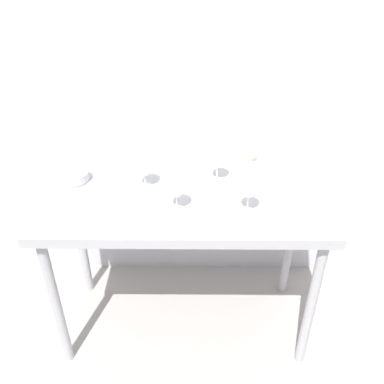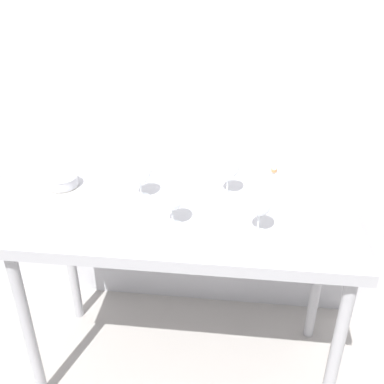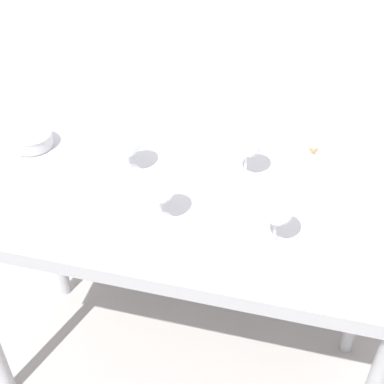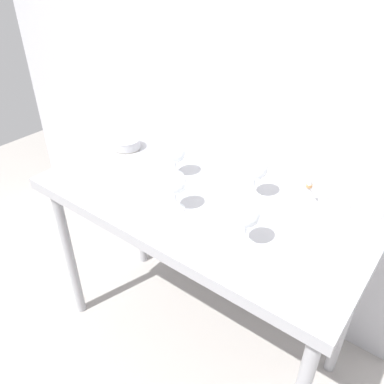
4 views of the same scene
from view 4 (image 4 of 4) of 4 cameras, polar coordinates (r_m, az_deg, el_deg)
The scene contains 10 objects.
ground_plane at distance 2.23m, azimuth 0.63°, elevation -20.56°, with size 6.00×6.00×0.00m, color #9D9893.
back_wall at distance 1.80m, azimuth 10.76°, elevation 16.70°, with size 3.80×0.04×2.60m, color #B6B6BC.
steel_counter at distance 1.65m, azimuth 0.67°, elevation -4.22°, with size 1.40×0.65×0.90m.
wine_glass_near_center at distance 1.47m, azimuth -2.49°, elevation 1.23°, with size 0.09×0.09×0.17m.
wine_glass_near_right at distance 1.30m, azimuth 8.18°, elevation -3.57°, with size 0.09×0.09×0.17m.
wine_glass_far_right at distance 1.56m, azimuth 9.44°, elevation 3.31°, with size 0.09×0.09×0.18m.
wine_glass_far_left at distance 1.70m, azimuth -2.51°, elevation 5.84°, with size 0.10×0.10×0.17m.
tasting_sheet_upper at distance 1.51m, azimuth 4.62°, elevation -3.35°, with size 0.16×0.21×0.00m, color white.
tasting_bowl at distance 2.01m, azimuth -9.69°, elevation 7.22°, with size 0.15×0.15×0.06m.
decanter_funnel at distance 1.60m, azimuth 16.74°, elevation -0.52°, with size 0.11×0.11×0.13m.
Camera 4 is at (0.78, -1.05, 1.80)m, focal length 35.92 mm.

